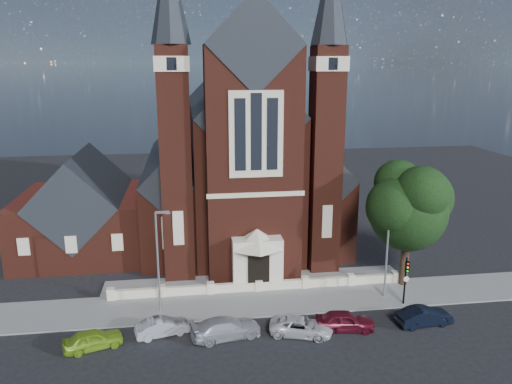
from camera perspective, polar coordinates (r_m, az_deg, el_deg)
ground at (r=50.36m, az=-1.11°, el=-7.10°), size 120.00×120.00×0.00m
pavement_strip at (r=40.87m, az=0.71°, el=-12.48°), size 60.00×5.00×0.12m
forecourt_paving at (r=44.43m, az=-0.08°, el=-10.16°), size 26.00×3.00×0.14m
forecourt_wall at (r=42.64m, az=0.29°, el=-11.28°), size 24.00×0.40×0.90m
church at (r=55.69m, az=-2.14°, el=3.78°), size 20.01×34.90×29.20m
parish_hall at (r=52.63m, az=-19.13°, el=-2.35°), size 12.00×12.20×10.24m
street_tree at (r=42.99m, az=17.33°, el=-1.81°), size 6.40×6.60×10.70m
street_lamp_left at (r=38.21m, az=-11.06°, el=-7.19°), size 1.16×0.22×8.09m
street_lamp_right at (r=41.22m, az=14.91°, el=-5.79°), size 1.16×0.22×8.09m
traffic_signal at (r=40.98m, az=16.77°, el=-9.08°), size 0.28×0.42×4.00m
car_lime_van at (r=36.40m, az=-18.12°, el=-15.71°), size 4.19×2.69×1.33m
car_silver_a at (r=36.80m, az=-10.63°, el=-14.91°), size 4.02×2.23×1.26m
car_silver_b at (r=35.97m, az=-3.44°, el=-15.25°), size 5.21×2.89×1.43m
car_white_suv at (r=36.41m, az=5.18°, el=-15.07°), size 4.84×3.27×1.23m
car_dark_red at (r=37.31m, az=10.12°, el=-14.29°), size 4.39×2.19×1.44m
car_navy at (r=39.38m, az=18.68°, el=-13.31°), size 4.22×1.82×1.35m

